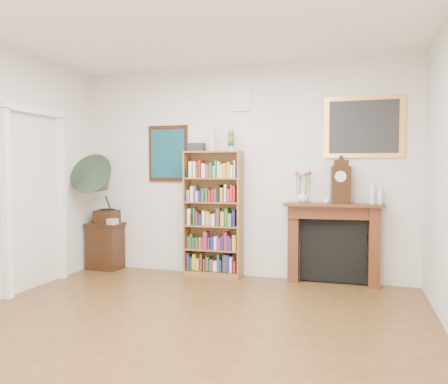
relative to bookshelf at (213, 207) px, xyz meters
name	(u,v)px	position (x,y,z in m)	size (l,w,h in m)	color
room	(162,173)	(0.34, -2.34, 0.47)	(4.51, 5.01, 2.81)	#4A3216
door_casing	(36,184)	(-1.86, -1.14, 0.33)	(0.08, 1.02, 2.17)	white
teal_poster	(168,154)	(-0.71, 0.14, 0.72)	(0.58, 0.04, 0.78)	black
small_picture	(241,100)	(0.34, 0.14, 1.42)	(0.26, 0.04, 0.30)	white
gilt_painting	(363,127)	(1.89, 0.14, 1.02)	(0.95, 0.04, 0.75)	gold
bookshelf	(213,207)	(0.00, 0.00, 0.00)	(0.77, 0.28, 1.92)	brown
side_cabinet	(105,246)	(-1.61, -0.04, -0.60)	(0.49, 0.35, 0.66)	black
fireplace	(333,237)	(1.55, 0.07, -0.35)	(1.21, 0.36, 1.01)	#461E10
gramophone	(100,185)	(-1.61, -0.15, 0.28)	(0.63, 0.77, 0.98)	black
cd_stack	(113,222)	(-1.43, -0.15, -0.23)	(0.12, 0.12, 0.08)	silver
mantel_clock	(341,183)	(1.64, 0.00, 0.34)	(0.25, 0.17, 0.53)	black
flower_vase	(303,197)	(1.18, 0.04, 0.16)	(0.14, 0.14, 0.15)	silver
teacup	(326,201)	(1.47, -0.03, 0.11)	(0.08, 0.08, 0.06)	white
bottle_left	(372,194)	(2.01, 0.03, 0.20)	(0.07, 0.07, 0.24)	silver
bottle_right	(380,196)	(2.09, 0.04, 0.18)	(0.06, 0.06, 0.20)	silver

